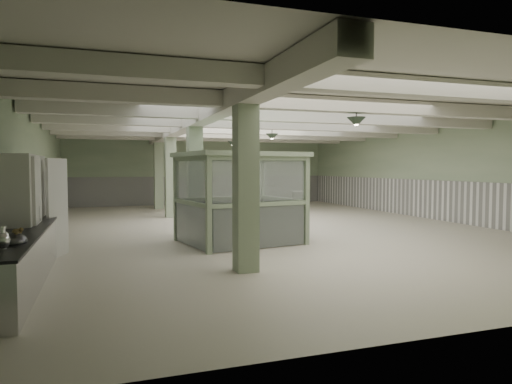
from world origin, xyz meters
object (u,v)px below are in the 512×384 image
object	(u,v)px
prep_counter	(15,257)
walkin_cooler	(24,209)
guard_booth	(239,181)
filing_cabinet	(300,215)

from	to	relation	value
prep_counter	walkin_cooler	xyz separation A→B (m)	(-0.08, 1.64, 0.69)
walkin_cooler	guard_booth	world-z (taller)	guard_booth
guard_booth	filing_cabinet	xyz separation A→B (m)	(1.73, -0.09, -0.98)
walkin_cooler	filing_cabinet	world-z (taller)	walkin_cooler
prep_counter	guard_booth	bearing A→B (deg)	30.59
prep_counter	walkin_cooler	distance (m)	1.79
walkin_cooler	filing_cabinet	xyz separation A→B (m)	(6.70, 1.15, -0.48)
guard_booth	filing_cabinet	distance (m)	1.99
prep_counter	filing_cabinet	bearing A→B (deg)	22.94
walkin_cooler	filing_cabinet	bearing A→B (deg)	9.78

